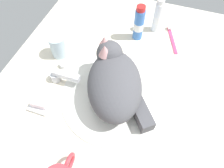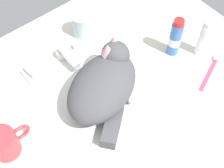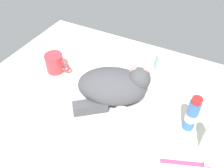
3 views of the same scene
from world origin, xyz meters
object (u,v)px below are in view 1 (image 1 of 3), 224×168
(cat, at_px, (115,81))
(toothpaste_bottle, at_px, (139,24))
(rinse_cup, at_px, (58,46))
(faucet, at_px, (59,76))
(toothbrush, at_px, (172,38))
(soap_bar, at_px, (42,98))
(mouthwash_bottle, at_px, (158,17))

(cat, bearing_deg, toothpaste_bottle, -0.26)
(toothpaste_bottle, bearing_deg, rinse_cup, 125.89)
(faucet, relative_size, toothbrush, 1.00)
(soap_bar, xyz_separation_m, toothpaste_bottle, (0.38, -0.21, 0.04))
(cat, bearing_deg, toothbrush, -23.29)
(toothpaste_bottle, xyz_separation_m, toothbrush, (0.04, -0.13, -0.06))
(toothpaste_bottle, bearing_deg, mouthwash_bottle, -41.52)
(mouthwash_bottle, bearing_deg, toothbrush, -111.89)
(rinse_cup, relative_size, toothpaste_bottle, 0.59)
(soap_bar, relative_size, toothbrush, 0.43)
(cat, distance_m, mouthwash_bottle, 0.35)
(rinse_cup, bearing_deg, soap_bar, -168.48)
(toothpaste_bottle, relative_size, mouthwash_bottle, 1.03)
(faucet, xyz_separation_m, rinse_cup, (0.11, 0.06, 0.02))
(cat, bearing_deg, soap_bar, 116.84)
(rinse_cup, relative_size, mouthwash_bottle, 0.60)
(faucet, xyz_separation_m, toothpaste_bottle, (0.29, -0.19, 0.04))
(cat, bearing_deg, mouthwash_bottle, -9.86)
(soap_bar, distance_m, toothbrush, 0.54)
(faucet, height_order, mouthwash_bottle, mouthwash_bottle)
(rinse_cup, xyz_separation_m, mouthwash_bottle, (0.25, -0.31, 0.02))
(cat, relative_size, toothpaste_bottle, 2.05)
(cat, xyz_separation_m, toothpaste_bottle, (0.28, -0.00, -0.00))
(toothbrush, bearing_deg, soap_bar, 140.83)
(rinse_cup, relative_size, toothbrush, 0.58)
(faucet, relative_size, toothpaste_bottle, 1.01)
(toothpaste_bottle, bearing_deg, soap_bar, 151.60)
(soap_bar, bearing_deg, cat, -63.16)
(faucet, relative_size, mouthwash_bottle, 1.04)
(soap_bar, bearing_deg, toothpaste_bottle, -28.40)
(faucet, xyz_separation_m, toothbrush, (0.33, -0.33, -0.02))
(cat, xyz_separation_m, soap_bar, (-0.10, 0.21, -0.05))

